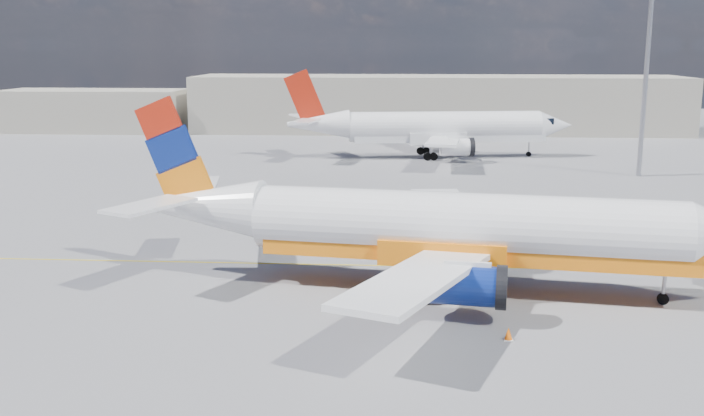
{
  "coord_description": "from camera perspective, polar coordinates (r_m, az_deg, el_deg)",
  "views": [
    {
      "loc": [
        0.27,
        -40.27,
        12.39
      ],
      "look_at": [
        -2.55,
        2.28,
        3.5
      ],
      "focal_mm": 40.0,
      "sensor_mm": 36.0,
      "label": 1
    }
  ],
  "objects": [
    {
      "name": "ground",
      "position": [
        42.13,
        3.27,
        -5.35
      ],
      "size": [
        240.0,
        240.0,
        0.0
      ],
      "primitive_type": "plane",
      "color": "slate",
      "rests_on": "ground"
    },
    {
      "name": "taxi_line",
      "position": [
        45.01,
        3.31,
        -4.22
      ],
      "size": [
        70.0,
        0.15,
        0.01
      ],
      "primitive_type": "cube",
      "color": "gold",
      "rests_on": "ground"
    },
    {
      "name": "terminal_main",
      "position": [
        115.67,
        6.18,
        7.55
      ],
      "size": [
        70.0,
        14.0,
        8.0
      ],
      "primitive_type": "cube",
      "color": "#A7A08F",
      "rests_on": "ground"
    },
    {
      "name": "terminal_annex",
      "position": [
        121.41,
        -18.24,
        6.75
      ],
      "size": [
        26.0,
        10.0,
        6.0
      ],
      "primitive_type": "cube",
      "color": "#A7A08F",
      "rests_on": "ground"
    },
    {
      "name": "main_jet",
      "position": [
        39.97,
        6.68,
        -1.48
      ],
      "size": [
        32.51,
        25.4,
        9.83
      ],
      "rotation": [
        0.0,
        0.0,
        -0.14
      ],
      "color": "white",
      "rests_on": "ground"
    },
    {
      "name": "second_jet",
      "position": [
        88.33,
        6.09,
        5.79
      ],
      "size": [
        32.6,
        25.44,
        9.85
      ],
      "rotation": [
        0.0,
        0.0,
        0.15
      ],
      "color": "white",
      "rests_on": "ground"
    },
    {
      "name": "traffic_cone",
      "position": [
        34.58,
        11.31,
        -8.97
      ],
      "size": [
        0.4,
        0.4,
        0.56
      ],
      "color": "white",
      "rests_on": "ground"
    },
    {
      "name": "floodlight_mast",
      "position": [
        79.58,
        20.76,
        11.26
      ],
      "size": [
        1.55,
        1.55,
        21.19
      ],
      "color": "#9898A0",
      "rests_on": "ground"
    }
  ]
}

